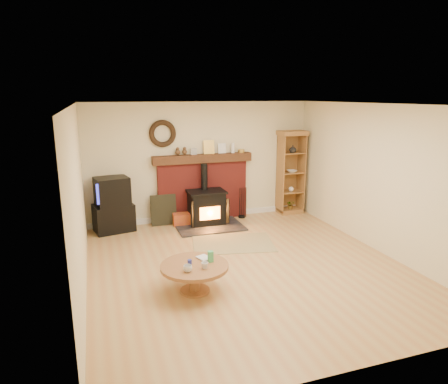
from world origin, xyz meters
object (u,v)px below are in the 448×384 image
object	(u,v)px
wood_stove	(207,208)
tv_unit	(113,206)
coffee_table	(195,270)
curio_cabinet	(290,172)

from	to	relation	value
wood_stove	tv_unit	distance (m)	1.95
tv_unit	coffee_table	size ratio (longest dim) A/B	1.16
wood_stove	coffee_table	bearing A→B (deg)	-109.09
tv_unit	wood_stove	bearing A→B (deg)	-5.73
tv_unit	coffee_table	distance (m)	3.22
tv_unit	coffee_table	world-z (taller)	tv_unit
curio_cabinet	coffee_table	world-z (taller)	curio_cabinet
wood_stove	tv_unit	world-z (taller)	wood_stove
curio_cabinet	coffee_table	distance (m)	4.48
wood_stove	coffee_table	size ratio (longest dim) A/B	1.44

